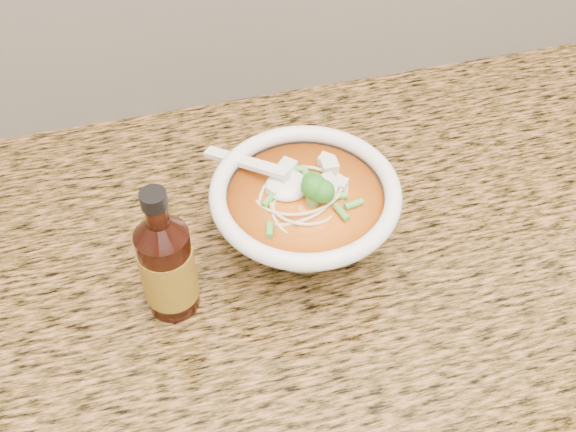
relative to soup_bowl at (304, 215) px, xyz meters
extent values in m
cube|color=black|center=(0.12, -0.02, -0.52)|extent=(4.00, 0.65, 0.86)
cube|color=#A2643B|center=(0.12, -0.02, -0.07)|extent=(4.00, 0.68, 0.04)
cylinder|color=white|center=(0.00, 0.00, -0.05)|extent=(0.09, 0.09, 0.01)
torus|color=white|center=(0.00, 0.00, 0.04)|extent=(0.22, 0.22, 0.02)
torus|color=beige|center=(0.02, 0.01, 0.03)|extent=(0.14, 0.14, 0.00)
torus|color=beige|center=(0.00, 0.00, 0.03)|extent=(0.10, 0.10, 0.00)
torus|color=beige|center=(-0.01, 0.00, 0.03)|extent=(0.08, 0.08, 0.00)
torus|color=beige|center=(-0.01, 0.01, 0.03)|extent=(0.09, 0.09, 0.00)
torus|color=beige|center=(0.00, 0.02, 0.02)|extent=(0.13, 0.13, 0.00)
torus|color=beige|center=(0.00, 0.00, 0.02)|extent=(0.15, 0.15, 0.00)
torus|color=beige|center=(-0.01, -0.01, 0.02)|extent=(0.14, 0.14, 0.00)
cube|color=silver|center=(-0.06, 0.02, 0.04)|extent=(0.02, 0.02, 0.02)
cube|color=silver|center=(0.00, 0.03, 0.04)|extent=(0.02, 0.02, 0.02)
cube|color=silver|center=(-0.03, 0.03, 0.04)|extent=(0.02, 0.02, 0.02)
cube|color=silver|center=(-0.02, 0.04, 0.04)|extent=(0.02, 0.02, 0.02)
cube|color=silver|center=(-0.01, 0.05, 0.04)|extent=(0.02, 0.02, 0.02)
cube|color=silver|center=(-0.04, 0.02, 0.04)|extent=(0.02, 0.02, 0.01)
cube|color=silver|center=(0.02, -0.01, 0.04)|extent=(0.02, 0.02, 0.02)
ellipsoid|color=#196014|center=(0.01, -0.01, 0.05)|extent=(0.04, 0.04, 0.04)
cylinder|color=#52B043|center=(-0.03, 0.02, 0.04)|extent=(0.02, 0.02, 0.01)
cylinder|color=#52B043|center=(0.03, 0.00, 0.04)|extent=(0.02, 0.02, 0.01)
cylinder|color=#52B043|center=(0.01, 0.05, 0.04)|extent=(0.01, 0.02, 0.01)
cylinder|color=#52B043|center=(0.01, 0.06, 0.04)|extent=(0.02, 0.01, 0.01)
cylinder|color=#52B043|center=(-0.06, -0.02, 0.04)|extent=(0.02, 0.02, 0.01)
cylinder|color=#52B043|center=(-0.01, 0.06, 0.04)|extent=(0.02, 0.02, 0.01)
cylinder|color=#52B043|center=(-0.07, -0.01, 0.04)|extent=(0.01, 0.02, 0.01)
ellipsoid|color=white|center=(-0.02, 0.02, 0.04)|extent=(0.05, 0.05, 0.02)
cube|color=white|center=(-0.05, 0.06, 0.04)|extent=(0.09, 0.10, 0.03)
cylinder|color=#3E1208|center=(-0.16, -0.05, 0.01)|extent=(0.07, 0.07, 0.12)
cylinder|color=#3E1208|center=(-0.16, -0.05, 0.10)|extent=(0.03, 0.03, 0.02)
cylinder|color=black|center=(-0.16, -0.05, 0.12)|extent=(0.03, 0.03, 0.02)
cylinder|color=red|center=(-0.16, -0.05, 0.01)|extent=(0.08, 0.08, 0.07)
camera|label=1|loc=(-0.16, -0.53, 0.62)|focal=45.00mm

